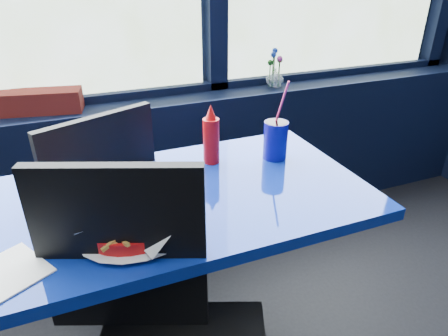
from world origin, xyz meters
The scene contains 10 objects.
window_sill centered at (0.00, 2.87, 0.40)m, with size 5.00×0.26×0.80m, color black.
near_table centered at (0.30, 2.00, 0.57)m, with size 1.20×0.70×0.75m.
chair_near_front centered at (0.10, 1.64, 0.58)m, with size 0.59×0.59×1.01m.
chair_near_back centered at (0.11, 2.32, 0.56)m, with size 0.58×0.58×0.98m.
planter_box centered at (-0.20, 2.90, 0.85)m, with size 0.51×0.13×0.10m, color maroon.
flower_vase centered at (1.09, 2.85, 0.86)m, with size 0.10×0.11×0.21m.
food_basket centered at (0.11, 1.82, 0.79)m, with size 0.31×0.31×0.10m.
ketchup_bottle centered at (0.46, 2.18, 0.85)m, with size 0.06×0.06×0.23m.
soda_cup centered at (0.70, 2.13, 0.83)m, with size 0.09×0.09×0.31m.
napkin centered at (-0.22, 1.79, 0.75)m, with size 0.17×0.17×0.00m, color white.
Camera 1 is at (-0.01, 0.90, 1.42)m, focal length 32.00 mm.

